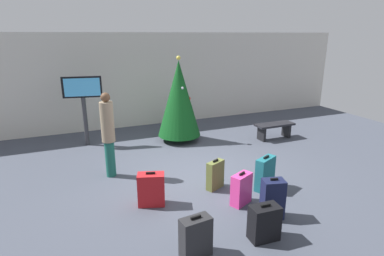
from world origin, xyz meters
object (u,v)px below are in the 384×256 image
waiting_bench (274,128)px  suitcase_6 (273,199)px  suitcase_1 (241,189)px  suitcase_5 (264,223)px  suitcase_2 (215,175)px  suitcase_0 (265,173)px  suitcase_3 (151,189)px  flight_info_kiosk (83,96)px  suitcase_4 (196,237)px  holiday_tree (179,99)px  traveller_0 (108,132)px

waiting_bench → suitcase_6: suitcase_6 is taller
suitcase_1 → suitcase_5: size_ratio=1.06×
waiting_bench → suitcase_2: bearing=-144.8°
suitcase_0 → suitcase_3: size_ratio=1.09×
flight_info_kiosk → suitcase_2: size_ratio=3.09×
suitcase_4 → suitcase_5: suitcase_4 is taller
waiting_bench → suitcase_1: (-2.97, -2.96, -0.05)m
holiday_tree → waiting_bench: (2.75, -0.97, -0.94)m
holiday_tree → suitcase_4: holiday_tree is taller
waiting_bench → suitcase_4: 5.88m
holiday_tree → traveller_0: 2.89m
traveller_0 → suitcase_3: (0.51, -1.57, -0.72)m
suitcase_6 → holiday_tree: bearing=90.6°
flight_info_kiosk → suitcase_4: size_ratio=3.04×
holiday_tree → suitcase_1: 4.06m
suitcase_4 → suitcase_3: bearing=97.2°
flight_info_kiosk → suitcase_5: size_ratio=3.25×
traveller_0 → suitcase_1: traveller_0 is taller
suitcase_0 → suitcase_3: suitcase_0 is taller
flight_info_kiosk → suitcase_3: bearing=-78.2°
traveller_0 → suitcase_6: size_ratio=2.56×
waiting_bench → suitcase_2: size_ratio=1.92×
waiting_bench → traveller_0: 5.15m
traveller_0 → waiting_bench: bearing=8.6°
suitcase_2 → suitcase_1: bearing=-77.0°
suitcase_1 → suitcase_4: (-1.37, -1.01, 0.00)m
traveller_0 → suitcase_2: traveller_0 is taller
waiting_bench → suitcase_6: size_ratio=1.64×
suitcase_1 → flight_info_kiosk: bearing=117.6°
suitcase_5 → suitcase_6: (0.49, 0.46, 0.07)m
flight_info_kiosk → suitcase_4: flight_info_kiosk is taller
suitcase_2 → flight_info_kiosk: bearing=120.1°
holiday_tree → waiting_bench: 3.06m
suitcase_2 → holiday_tree: bearing=83.0°
suitcase_2 → waiting_bench: bearing=35.2°
traveller_0 → suitcase_2: 2.51m
suitcase_6 → waiting_bench: bearing=52.8°
waiting_bench → suitcase_6: 4.46m
traveller_0 → holiday_tree: bearing=37.0°
suitcase_2 → suitcase_0: bearing=-23.8°
suitcase_2 → suitcase_5: size_ratio=1.05×
holiday_tree → suitcase_5: (-0.44, -4.99, -1.00)m
holiday_tree → suitcase_6: holiday_tree is taller
suitcase_0 → suitcase_4: 2.52m
flight_info_kiosk → suitcase_1: 5.29m
waiting_bench → suitcase_3: size_ratio=1.84×
suitcase_5 → waiting_bench: bearing=51.5°
suitcase_0 → suitcase_6: 1.06m
holiday_tree → suitcase_6: size_ratio=3.36×
holiday_tree → waiting_bench: holiday_tree is taller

